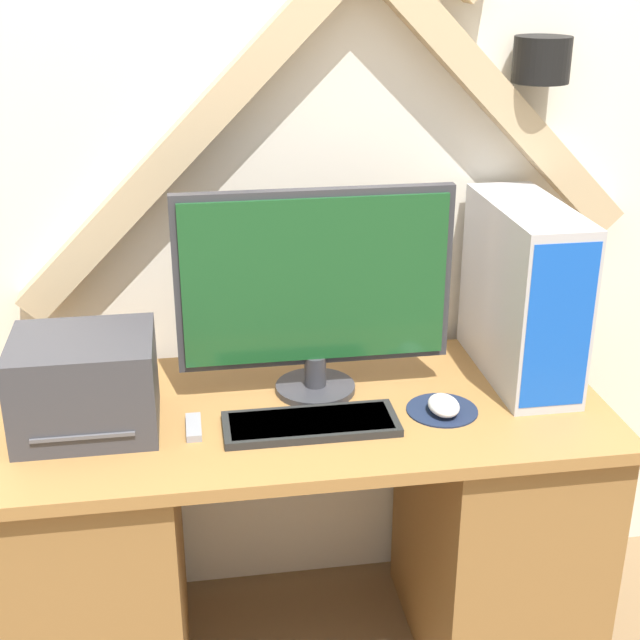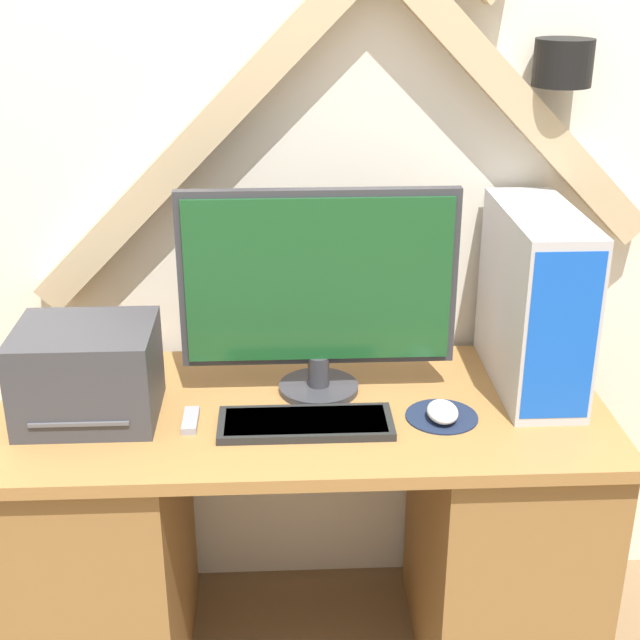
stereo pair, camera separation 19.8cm
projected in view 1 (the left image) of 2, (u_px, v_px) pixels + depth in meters
wall_back at (281, 111)px, 2.15m from camera, size 6.40×0.19×2.70m
desk at (303, 535)px, 2.19m from camera, size 1.41×0.63×0.74m
monitor at (315, 287)px, 2.03m from camera, size 0.64×0.19×0.49m
keyboard at (311, 424)px, 1.96m from camera, size 0.39×0.15×0.02m
mousepad at (442, 410)px, 2.04m from camera, size 0.16×0.16×0.00m
mouse at (444, 405)px, 2.01m from camera, size 0.07×0.10×0.04m
computer_tower at (523, 292)px, 2.14m from camera, size 0.17×0.44×0.43m
printer at (85, 384)px, 1.93m from camera, size 0.30×0.26×0.21m
remote_control at (194, 427)px, 1.95m from camera, size 0.03×0.11×0.02m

